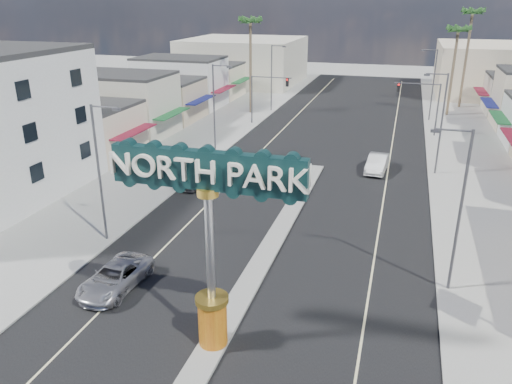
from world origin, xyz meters
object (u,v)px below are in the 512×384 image
Objects in this scene: streetlight_l_near at (101,167)px; suv_left at (115,277)px; streetlight_l_far at (273,75)px; streetlight_l_mid at (216,105)px; traffic_signal_left at (266,90)px; car_parked_right at (377,163)px; palm_left_far at (250,26)px; streetlight_r_far at (432,81)px; streetlight_r_near at (458,204)px; palm_right_mid at (458,34)px; streetlight_r_mid at (440,119)px; traffic_signal_right at (422,98)px; car_parked_left at (197,175)px; gateway_sign at (209,229)px; palm_right_far at (472,18)px.

streetlight_l_near reaches higher than suv_left.
streetlight_l_far is at bearing 96.88° from suv_left.
streetlight_l_mid is 25.64m from suv_left.
traffic_signal_left is 21.00m from car_parked_right.
streetlight_r_far is at bearing 4.88° from palm_left_far.
traffic_signal_left is 39.26m from streetlight_r_near.
palm_right_mid reaches higher than suv_left.
streetlight_r_near is 20.00m from streetlight_r_mid.
streetlight_r_near is at bearing -87.90° from traffic_signal_right.
traffic_signal_right reaches higher than suv_left.
suv_left is at bearing -110.19° from streetlight_r_far.
suv_left is 16.67m from car_parked_left.
palm_left_far is at bearing -142.08° from streetlight_l_far.
palm_right_mid is at bearing 28.42° from traffic_signal_left.
palm_left_far is at bearing 120.36° from streetlight_r_near.
streetlight_l_far and streetlight_r_far have the same top height.
gateway_sign is 1.53× the size of traffic_signal_left.
gateway_sign is 1.02× the size of streetlight_l_near.
traffic_signal_right reaches higher than car_parked_right.
traffic_signal_left is at bearing -157.80° from streetlight_r_far.
streetlight_l_near is at bearing -124.80° from car_parked_right.
gateway_sign is 1.02× the size of streetlight_r_near.
streetlight_r_near is 0.74× the size of palm_right_mid.
streetlight_l_near reaches higher than car_parked_left.
palm_left_far reaches higher than car_parked_right.
streetlight_r_far is 0.74× the size of palm_right_mid.
streetlight_r_mid is 31.47m from palm_left_far.
traffic_signal_left is at bearing 144.50° from streetlight_r_mid.
traffic_signal_right is at bearing 0.00° from traffic_signal_left.
streetlight_r_far is 1.90× the size of car_parked_right.
gateway_sign is 13.19m from streetlight_r_near.
streetlight_l_far is at bearing 129.78° from car_parked_right.
gateway_sign is at bearing -69.58° from streetlight_l_mid.
traffic_signal_left reaches higher than car_parked_left.
car_parked_left is at bearing -128.97° from traffic_signal_right.
traffic_signal_right is 39.26m from streetlight_l_near.
car_parked_left is 16.50m from car_parked_right.
streetlight_r_far is 24.38m from palm_left_far.
gateway_sign is 1.02× the size of streetlight_l_mid.
streetlight_r_near is 1.77× the size of car_parked_left.
streetlight_r_mid is 21.62m from car_parked_left.
palm_left_far is (-2.57, 40.00, 6.43)m from streetlight_l_near.
streetlight_r_near is at bearing 0.00° from streetlight_l_near.
streetlight_l_far is at bearing 133.48° from streetlight_r_mid.
streetlight_r_mid reaches higher than car_parked_right.
car_parked_right is (15.93, 19.39, -4.29)m from streetlight_l_near.
suv_left is at bearing -124.65° from streetlight_r_mid.
palm_right_far reaches higher than streetlight_l_far.
streetlight_l_far is 1.00× the size of streetlight_r_far.
streetlight_l_far is 46.90m from streetlight_r_near.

